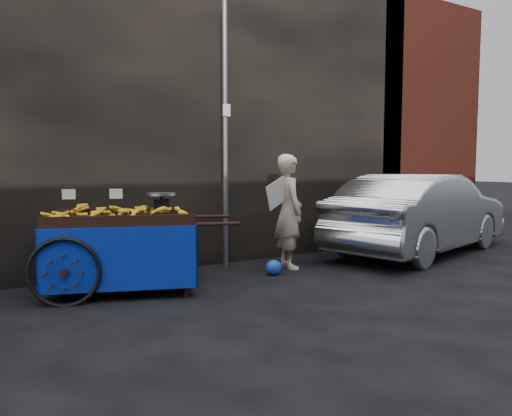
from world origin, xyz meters
TOP-DOWN VIEW (x-y plane):
  - ground at (0.00, 0.00)m, footprint 80.00×80.00m
  - building_wall at (0.39, 2.60)m, footprint 13.50×2.00m
  - street_pole at (0.30, 1.30)m, footprint 0.12×0.10m
  - banana_cart at (-1.53, 0.78)m, footprint 2.65×1.88m
  - vendor at (1.11, 0.77)m, footprint 0.88×0.71m
  - plastic_bag at (0.62, 0.47)m, footprint 0.25×0.20m
  - parked_car at (3.87, 0.55)m, footprint 4.55×2.51m

SIDE VIEW (x-z plane):
  - ground at x=0.00m, z-range 0.00..0.00m
  - plastic_bag at x=0.62m, z-range 0.00..0.22m
  - parked_car at x=3.87m, z-range 0.00..1.42m
  - banana_cart at x=-1.53m, z-range 0.15..1.48m
  - vendor at x=1.11m, z-range 0.00..1.75m
  - street_pole at x=0.30m, z-range 0.01..4.01m
  - building_wall at x=0.39m, z-range 0.00..5.00m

